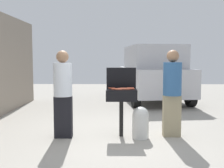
{
  "coord_description": "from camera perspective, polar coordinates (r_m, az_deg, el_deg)",
  "views": [
    {
      "loc": [
        0.14,
        -5.21,
        1.52
      ],
      "look_at": [
        0.05,
        0.68,
        1.0
      ],
      "focal_mm": 44.15,
      "sensor_mm": 36.0,
      "label": 1
    }
  ],
  "objects": [
    {
      "name": "hot_dog_5",
      "position": [
        5.38,
        0.7,
        -0.98
      ],
      "size": [
        0.13,
        0.04,
        0.03
      ],
      "primitive_type": "cylinder",
      "rotation": [
        0.0,
        1.57,
        -0.11
      ],
      "color": "#B74C33",
      "rests_on": "bbq_grill"
    },
    {
      "name": "person_right",
      "position": [
        5.54,
        12.35,
        -1.2
      ],
      "size": [
        0.36,
        0.36,
        1.71
      ],
      "rotation": [
        0.0,
        0.0,
        3.2
      ],
      "color": "gray",
      "rests_on": "ground"
    },
    {
      "name": "person_left",
      "position": [
        5.41,
        -10.12,
        -1.39
      ],
      "size": [
        0.36,
        0.36,
        1.7
      ],
      "rotation": [
        0.0,
        0.0,
        -0.11
      ],
      "color": "black",
      "rests_on": "ground"
    },
    {
      "name": "parked_minivan",
      "position": [
        10.34,
        8.33,
        2.23
      ],
      "size": [
        2.47,
        4.6,
        2.02
      ],
      "rotation": [
        0.0,
        0.0,
        3.26
      ],
      "color": "#B7B7BC",
      "rests_on": "ground"
    },
    {
      "name": "hot_dog_6",
      "position": [
        5.45,
        1.92,
        -0.92
      ],
      "size": [
        0.13,
        0.04,
        0.03
      ],
      "primitive_type": "cylinder",
      "rotation": [
        0.0,
        1.57,
        0.1
      ],
      "color": "#C6593D",
      "rests_on": "bbq_grill"
    },
    {
      "name": "bbq_grill",
      "position": [
        5.44,
        1.95,
        -2.6
      ],
      "size": [
        0.6,
        0.44,
        0.94
      ],
      "color": "black",
      "rests_on": "ground"
    },
    {
      "name": "hot_dog_11",
      "position": [
        5.5,
        3.62,
        -0.87
      ],
      "size": [
        0.13,
        0.03,
        0.03
      ],
      "primitive_type": "cylinder",
      "rotation": [
        0.0,
        1.57,
        -0.01
      ],
      "color": "#B74C33",
      "rests_on": "bbq_grill"
    },
    {
      "name": "hot_dog_9",
      "position": [
        5.35,
        3.92,
        -1.03
      ],
      "size": [
        0.13,
        0.04,
        0.03
      ],
      "primitive_type": "cylinder",
      "rotation": [
        0.0,
        1.57,
        0.09
      ],
      "color": "#AD4228",
      "rests_on": "bbq_grill"
    },
    {
      "name": "hot_dog_13",
      "position": [
        5.35,
        1.07,
        -1.02
      ],
      "size": [
        0.13,
        0.03,
        0.03
      ],
      "primitive_type": "cylinder",
      "rotation": [
        0.0,
        1.57,
        0.01
      ],
      "color": "#C6593D",
      "rests_on": "bbq_grill"
    },
    {
      "name": "hot_dog_4",
      "position": [
        5.3,
        2.99,
        -1.08
      ],
      "size": [
        0.13,
        0.03,
        0.03
      ],
      "primitive_type": "cylinder",
      "rotation": [
        0.0,
        1.57,
        -0.01
      ],
      "color": "#C6593D",
      "rests_on": "bbq_grill"
    },
    {
      "name": "hot_dog_12",
      "position": [
        5.26,
        1.44,
        -1.12
      ],
      "size": [
        0.13,
        0.04,
        0.03
      ],
      "primitive_type": "cylinder",
      "rotation": [
        0.0,
        1.57,
        -0.07
      ],
      "color": "#C6593D",
      "rests_on": "bbq_grill"
    },
    {
      "name": "hot_dog_3",
      "position": [
        5.38,
        2.45,
        -0.99
      ],
      "size": [
        0.13,
        0.03,
        0.03
      ],
      "primitive_type": "cylinder",
      "rotation": [
        0.0,
        1.57,
        0.06
      ],
      "color": "#C6593D",
      "rests_on": "bbq_grill"
    },
    {
      "name": "hot_dog_7",
      "position": [
        5.31,
        0.57,
        -1.07
      ],
      "size": [
        0.13,
        0.03,
        0.03
      ],
      "primitive_type": "cylinder",
      "rotation": [
        0.0,
        1.57,
        -0.05
      ],
      "color": "#AD4228",
      "rests_on": "bbq_grill"
    },
    {
      "name": "hot_dog_1",
      "position": [
        5.49,
        2.34,
        -0.88
      ],
      "size": [
        0.13,
        0.03,
        0.03
      ],
      "primitive_type": "cylinder",
      "rotation": [
        0.0,
        1.57,
        0.06
      ],
      "color": "#C6593D",
      "rests_on": "bbq_grill"
    },
    {
      "name": "hot_dog_8",
      "position": [
        5.4,
        3.99,
        -0.98
      ],
      "size": [
        0.13,
        0.03,
        0.03
      ],
      "primitive_type": "cylinder",
      "rotation": [
        0.0,
        1.57,
        -0.03
      ],
      "color": "#C6593D",
      "rests_on": "bbq_grill"
    },
    {
      "name": "hot_dog_2",
      "position": [
        5.43,
        3.38,
        -0.95
      ],
      "size": [
        0.13,
        0.03,
        0.03
      ],
      "primitive_type": "cylinder",
      "rotation": [
        0.0,
        1.57,
        -0.03
      ],
      "color": "#B74C33",
      "rests_on": "bbq_grill"
    },
    {
      "name": "hot_dog_0",
      "position": [
        5.49,
        -0.04,
        -0.87
      ],
      "size": [
        0.13,
        0.03,
        0.03
      ],
      "primitive_type": "cylinder",
      "rotation": [
        0.0,
        1.57,
        -0.0
      ],
      "color": "#AD4228",
      "rests_on": "bbq_grill"
    },
    {
      "name": "grill_lid_open",
      "position": [
        5.62,
        1.92,
        1.28
      ],
      "size": [
        0.6,
        0.05,
        0.42
      ],
      "primitive_type": "cube",
      "color": "black",
      "rests_on": "bbq_grill"
    },
    {
      "name": "ground_plane",
      "position": [
        5.43,
        -0.65,
        -11.2
      ],
      "size": [
        24.0,
        24.0,
        0.0
      ],
      "primitive_type": "plane",
      "color": "#9E998E"
    },
    {
      "name": "hot_dog_10",
      "position": [
        5.55,
        3.83,
        -0.82
      ],
      "size": [
        0.13,
        0.03,
        0.03
      ],
      "primitive_type": "cylinder",
      "rotation": [
        0.0,
        1.57,
        -0.02
      ],
      "color": "#B74C33",
      "rests_on": "bbq_grill"
    },
    {
      "name": "propane_tank",
      "position": [
        5.4,
        5.92,
        -7.81
      ],
      "size": [
        0.32,
        0.32,
        0.62
      ],
      "color": "silver",
      "rests_on": "ground"
    }
  ]
}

